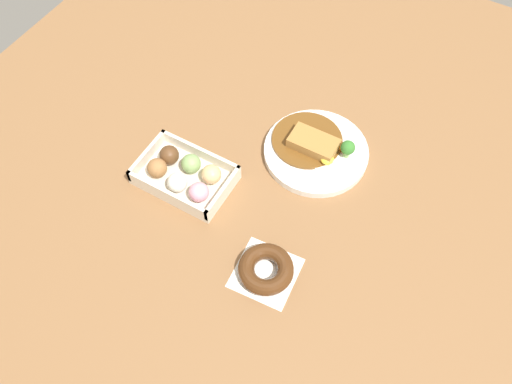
{
  "coord_description": "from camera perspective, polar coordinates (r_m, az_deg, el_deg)",
  "views": [
    {
      "loc": [
        -0.29,
        0.61,
        0.96
      ],
      "look_at": [
        0.0,
        0.1,
        0.03
      ],
      "focal_mm": 36.78,
      "sensor_mm": 36.0,
      "label": 1
    }
  ],
  "objects": [
    {
      "name": "curry_plate",
      "position": [
        1.18,
        6.52,
        4.6
      ],
      "size": [
        0.23,
        0.23,
        0.06
      ],
      "color": "white",
      "rests_on": "ground_plane"
    },
    {
      "name": "donut_box",
      "position": [
        1.14,
        -7.78,
        1.88
      ],
      "size": [
        0.2,
        0.14,
        0.06
      ],
      "color": "beige",
      "rests_on": "ground_plane"
    },
    {
      "name": "chocolate_ring_donut",
      "position": [
        1.03,
        1.08,
        -8.41
      ],
      "size": [
        0.13,
        0.13,
        0.03
      ],
      "color": "white",
      "rests_on": "ground_plane"
    },
    {
      "name": "ground_plane",
      "position": [
        1.17,
        2.51,
        2.63
      ],
      "size": [
        1.6,
        1.6,
        0.0
      ],
      "primitive_type": "plane",
      "color": "brown"
    }
  ]
}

